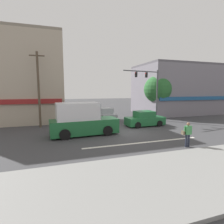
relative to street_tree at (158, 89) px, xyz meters
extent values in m
plane|color=#3D3D3F|center=(-7.59, -6.93, -3.87)|extent=(120.00, 120.00, 0.00)
cube|color=silver|center=(-7.59, -10.43, -3.87)|extent=(9.00, 0.24, 0.01)
cube|color=gray|center=(-7.59, -15.43, -3.79)|extent=(40.00, 5.00, 0.16)
cube|color=tan|center=(-18.50, 3.17, 1.12)|extent=(11.67, 9.34, 9.99)
cube|color=maroon|center=(-18.50, -1.60, -1.27)|extent=(11.09, 0.24, 0.50)
cube|color=gray|center=(-18.50, 3.17, 6.27)|extent=(11.67, 9.34, 0.30)
cube|color=slate|center=(5.40, 2.98, -0.15)|extent=(12.49, 8.49, 7.44)
cube|color=#1E5184|center=(5.40, -1.37, -1.27)|extent=(11.87, 0.24, 0.50)
cube|color=#57545B|center=(5.40, 2.98, 3.72)|extent=(12.49, 8.49, 0.30)
cylinder|color=#4C3823|center=(0.00, 0.00, -2.65)|extent=(0.32, 0.32, 2.45)
sphere|color=#28602D|center=(0.00, 0.00, 0.01)|extent=(3.82, 3.82, 3.82)
cylinder|color=brown|center=(-15.18, -2.50, -0.11)|extent=(0.22, 0.22, 7.52)
cube|color=#473828|center=(-15.18, -2.50, 3.25)|extent=(1.40, 0.12, 0.10)
cylinder|color=brown|center=(0.30, 0.69, -0.04)|extent=(0.22, 0.22, 7.66)
cube|color=#473828|center=(0.30, 0.69, 3.39)|extent=(1.40, 0.12, 0.10)
cylinder|color=#47474C|center=(-1.61, -2.43, -0.77)|extent=(0.18, 0.18, 6.20)
cylinder|color=#47474C|center=(-3.98, -2.76, 2.08)|extent=(4.77, 0.78, 0.12)
cube|color=black|center=(-3.27, -2.66, 1.68)|extent=(0.23, 0.27, 0.60)
sphere|color=red|center=(-3.39, -2.68, 1.86)|extent=(0.12, 0.12, 0.12)
sphere|color=black|center=(-3.39, -2.68, 1.68)|extent=(0.12, 0.12, 0.12)
sphere|color=black|center=(-3.39, -2.68, 1.50)|extent=(0.12, 0.12, 0.12)
cube|color=black|center=(-4.70, -2.86, 1.68)|extent=(0.23, 0.27, 0.60)
sphere|color=red|center=(-4.82, -2.87, 1.86)|extent=(0.12, 0.12, 0.12)
sphere|color=black|center=(-4.82, -2.87, 1.68)|extent=(0.12, 0.12, 0.12)
sphere|color=black|center=(-4.82, -2.87, 1.50)|extent=(0.12, 0.12, 0.12)
cube|color=#1E6033|center=(-4.66, -5.11, -3.33)|extent=(4.16, 1.85, 0.80)
cube|color=#1E6033|center=(-4.76, -5.11, -2.61)|extent=(1.96, 1.63, 0.64)
cube|color=#475666|center=(-3.79, -5.08, -2.61)|extent=(0.11, 1.44, 0.54)
cylinder|color=black|center=(-3.42, -4.21, -3.55)|extent=(0.65, 0.20, 0.64)
cylinder|color=black|center=(-3.36, -5.91, -3.55)|extent=(0.65, 0.20, 0.64)
cylinder|color=black|center=(-5.96, -4.30, -3.55)|extent=(0.65, 0.20, 0.64)
cylinder|color=black|center=(-5.90, -6.00, -3.55)|extent=(0.65, 0.20, 0.64)
cube|color=#1E6033|center=(-11.35, -6.90, -3.12)|extent=(5.72, 2.38, 1.20)
cube|color=silver|center=(-11.90, -6.93, -1.82)|extent=(3.52, 2.13, 1.40)
cube|color=#475666|center=(-10.18, -6.81, -1.82)|extent=(0.18, 1.75, 1.19)
cylinder|color=black|center=(-9.69, -5.78, -3.45)|extent=(0.85, 0.30, 0.84)
cylinder|color=black|center=(-9.55, -7.77, -3.45)|extent=(0.85, 0.30, 0.84)
cylinder|color=black|center=(-13.15, -6.02, -3.45)|extent=(0.85, 0.30, 0.84)
cylinder|color=black|center=(-13.01, -8.01, -3.45)|extent=(0.85, 0.30, 0.84)
cube|color=#999EA3|center=(-7.85, -0.63, -3.33)|extent=(1.98, 4.21, 0.80)
cube|color=#999EA3|center=(-7.84, -0.73, -2.61)|extent=(1.69, 2.00, 0.64)
cube|color=#475666|center=(-7.91, 0.23, -2.61)|extent=(1.44, 0.16, 0.54)
cylinder|color=black|center=(-8.78, 0.57, -3.55)|extent=(0.22, 0.65, 0.64)
cylinder|color=black|center=(-7.09, 0.69, -3.55)|extent=(0.22, 0.65, 0.64)
cylinder|color=black|center=(-8.61, -1.96, -3.55)|extent=(0.22, 0.65, 0.64)
cylinder|color=black|center=(-6.91, -1.84, -3.55)|extent=(0.22, 0.65, 0.64)
cylinder|color=#232838|center=(-5.19, -12.19, -3.44)|extent=(0.14, 0.14, 0.86)
cylinder|color=#232838|center=(-5.37, -12.17, -3.44)|extent=(0.14, 0.14, 0.86)
cube|color=#3F8C4C|center=(-5.28, -12.18, -2.72)|extent=(0.39, 0.27, 0.58)
sphere|color=brown|center=(-5.28, -12.18, -2.31)|extent=(0.22, 0.22, 0.22)
cylinder|color=#3F8C4C|center=(-5.05, -12.22, -2.72)|extent=(0.09, 0.09, 0.56)
cylinder|color=#3F8C4C|center=(-5.52, -12.14, -2.72)|extent=(0.09, 0.09, 0.56)
cube|color=brown|center=(-5.59, -12.09, -2.90)|extent=(0.16, 0.30, 0.24)
camera|label=1|loc=(-13.53, -21.44, -0.07)|focal=28.00mm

